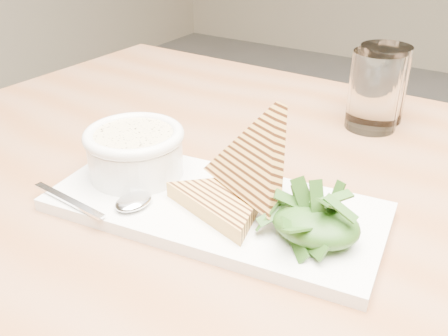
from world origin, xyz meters
The scene contains 14 objects.
table_top centered at (-0.11, -0.10, 0.71)m, with size 1.31×0.87×0.04m, color #8D5D3E.
table_leg_bl centered at (-0.71, 0.28, 0.35)m, with size 0.06×0.06×0.69m, color #8D5D3E.
platter centered at (-0.18, -0.19, 0.74)m, with size 0.39×0.17×0.02m, color white.
soup_bowl centered at (-0.30, -0.18, 0.77)m, with size 0.12×0.12×0.05m, color white.
soup centered at (-0.30, -0.18, 0.80)m, with size 0.10×0.10×0.01m, color beige.
bowl_rim centered at (-0.30, -0.18, 0.80)m, with size 0.12×0.12×0.01m, color white.
sandwich_flat centered at (-0.16, -0.19, 0.76)m, with size 0.15×0.15×0.02m, color #C79042, non-canonical shape.
sandwich_lean centered at (-0.15, -0.16, 0.80)m, with size 0.15×0.15×0.08m, color #C79042, non-canonical shape.
salad_base centered at (-0.06, -0.19, 0.77)m, with size 0.09×0.07×0.04m, color black.
arugula_pile centered at (-0.06, -0.19, 0.78)m, with size 0.11×0.10×0.05m, color #3F6C24, non-canonical shape.
spoon_bowl centered at (-0.26, -0.24, 0.76)m, with size 0.03×0.05×0.01m, color silver.
spoon_handle centered at (-0.32, -0.28, 0.75)m, with size 0.12×0.01×0.00m, color silver.
glass_near centered at (-0.11, 0.15, 0.80)m, with size 0.08×0.08×0.12m, color white.
glass_far centered at (-0.11, 0.19, 0.80)m, with size 0.08×0.08×0.12m, color white.
Camera 1 is at (0.09, -0.59, 1.06)m, focal length 40.00 mm.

